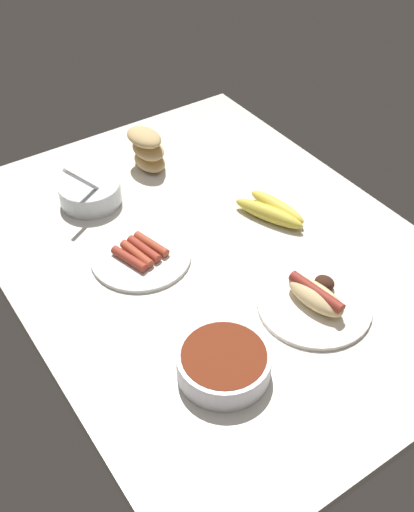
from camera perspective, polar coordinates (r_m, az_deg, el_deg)
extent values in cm
cube|color=silver|center=(142.00, 0.54, 0.21)|extent=(120.00, 90.00, 3.00)
ellipsoid|color=gold|center=(148.64, 5.78, 3.96)|extent=(18.47, 10.51, 3.89)
ellipsoid|color=#E5D14C|center=(150.91, 6.54, 4.57)|extent=(17.10, 6.16, 3.87)
cylinder|color=silver|center=(155.99, -10.84, 5.83)|extent=(15.43, 15.43, 5.51)
cylinder|color=beige|center=(155.35, -10.89, 6.16)|extent=(13.58, 13.58, 2.48)
cube|color=#B7B7BC|center=(149.37, -11.21, 6.74)|extent=(2.92, 10.99, 12.65)
cylinder|color=white|center=(115.25, 1.56, -10.02)|extent=(17.69, 17.69, 5.29)
cylinder|color=maroon|center=(113.47, 1.59, -9.33)|extent=(15.92, 15.92, 1.00)
cylinder|color=white|center=(139.19, -6.18, -0.03)|extent=(22.81, 22.81, 1.00)
cylinder|color=#9E3828|center=(136.63, -7.25, -0.26)|extent=(9.95, 4.58, 2.03)
cylinder|color=#AD472D|center=(137.66, -6.56, 0.20)|extent=(9.96, 3.61, 2.03)
cylinder|color=#9E3828|center=(138.71, -5.89, 0.66)|extent=(9.97, 3.85, 2.03)
cylinder|color=#AD472D|center=(139.78, -5.22, 1.11)|extent=(9.96, 4.34, 2.03)
cylinder|color=white|center=(129.65, 9.95, -4.53)|extent=(23.88, 23.88, 1.00)
ellipsoid|color=#E5C689|center=(127.72, 10.09, -3.71)|extent=(14.53, 7.90, 4.40)
cylinder|color=maroon|center=(126.86, 10.16, -3.33)|extent=(13.33, 4.24, 2.40)
ellipsoid|color=#381E14|center=(131.99, 10.90, -2.46)|extent=(5.29, 4.77, 2.80)
ellipsoid|color=tan|center=(167.32, -5.37, 8.85)|extent=(11.71, 8.13, 3.60)
ellipsoid|color=tan|center=(165.34, -5.51, 9.88)|extent=(11.49, 7.77, 3.60)
ellipsoid|color=tan|center=(163.63, -5.89, 10.96)|extent=(12.10, 8.78, 3.60)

